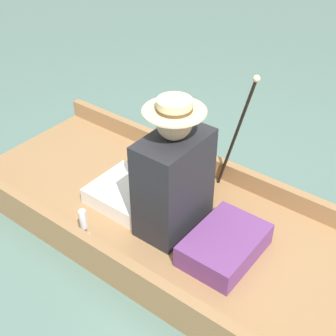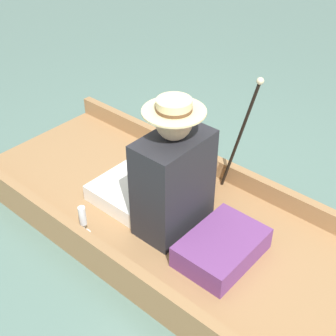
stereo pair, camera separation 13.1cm
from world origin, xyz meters
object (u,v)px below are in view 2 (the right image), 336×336
Objects in this scene: teddy_bear at (202,165)px; walking_cane at (243,127)px; wine_glass at (83,218)px; seated_person at (165,179)px.

teddy_bear is 0.53× the size of walking_cane.
wine_glass is 0.24× the size of walking_cane.
seated_person reaches higher than walking_cane.
walking_cane is at bearing -17.32° from seated_person.
seated_person is 0.39m from teddy_bear.
seated_person is at bearing 161.36° from walking_cane.
seated_person is 1.00× the size of walking_cane.
teddy_bear is 0.84m from wine_glass.
seated_person reaches higher than wine_glass.
seated_person is 4.16× the size of wine_glass.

